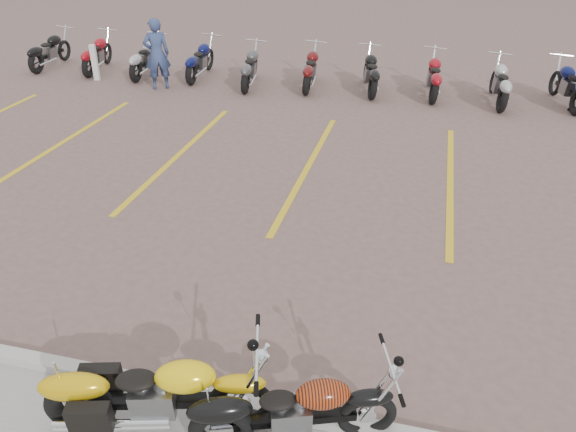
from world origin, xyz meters
The scene contains 8 objects.
ground centered at (0.00, 0.00, 0.00)m, with size 100.00×100.00×0.00m, color #735A52.
curb centered at (0.00, -2.00, 0.06)m, with size 60.00×0.18×0.12m, color #ADAAA3.
parking_stripes centered at (0.00, 4.00, 0.00)m, with size 38.00×5.50×0.01m, color gold, non-canonical shape.
yellow_cruiser centered at (-0.07, -2.42, 0.45)m, with size 2.14×0.73×0.90m.
flame_cruiser centered at (1.22, -2.29, 0.40)m, with size 1.88×0.81×0.81m.
person_a centered at (-5.11, 8.13, 0.94)m, with size 0.69×0.45×1.88m, color navy.
bollard centered at (-7.28, 8.47, 0.50)m, with size 0.15×0.15×1.00m, color silver.
bg_bike_row centered at (-0.34, 9.16, 0.55)m, with size 19.03×2.06×1.10m.
Camera 1 is at (2.12, -5.81, 4.54)m, focal length 35.00 mm.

